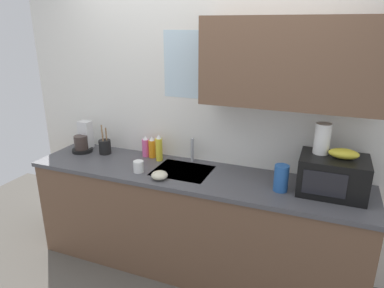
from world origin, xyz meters
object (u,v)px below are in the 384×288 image
Objects in this scene: banana_bunch at (344,154)px; paper_towel_roll at (322,139)px; microwave at (333,175)px; dish_soap_bottle_orange at (152,148)px; dish_soap_bottle_pink at (146,147)px; cereal_canister at (281,178)px; coffee_maker at (83,140)px; small_bowl at (159,175)px; mug_white at (139,167)px; dish_soap_bottle_yellow at (159,148)px; utensil_crock at (105,146)px.

paper_towel_roll is at bearing 161.57° from banana_bunch.
microwave is 2.35× the size of dish_soap_bottle_orange.
microwave is 0.27m from paper_towel_roll.
paper_towel_roll is at bearing -3.82° from dish_soap_bottle_pink.
banana_bunch is 0.45m from cereal_canister.
dish_soap_bottle_pink is at bearing 176.18° from paper_towel_roll.
cereal_canister is (1.18, -0.25, 0.01)m from dish_soap_bottle_orange.
dish_soap_bottle_orange is (0.68, 0.09, -0.01)m from coffee_maker.
dish_soap_bottle_orange is at bearing 174.60° from banana_bunch.
banana_bunch is 0.91× the size of paper_towel_roll.
microwave is at bearing 11.31° from small_bowl.
dish_soap_bottle_orange reaches higher than mug_white.
dish_soap_bottle_orange reaches higher than small_bowl.
mug_white is (-1.51, -0.19, -0.26)m from banana_bunch.
microwave reaches higher than mug_white.
coffee_maker is (-2.25, 0.06, -0.20)m from banana_bunch.
paper_towel_roll is 1.45m from dish_soap_bottle_orange.
paper_towel_roll is 0.40m from cereal_canister.
dish_soap_bottle_pink is at bearing 164.06° from dish_soap_bottle_yellow.
microwave is at bearing -27.38° from paper_towel_roll.
mug_white is (0.05, -0.34, -0.04)m from dish_soap_bottle_orange.
utensil_crock reaches higher than dish_soap_bottle_orange.
small_bowl is (-1.14, -0.30, -0.35)m from paper_towel_roll.
paper_towel_roll is at bearing 32.01° from cereal_canister.
dish_soap_bottle_pink is 0.40m from utensil_crock.
dish_soap_bottle_yellow reaches higher than dish_soap_bottle_orange.
small_bowl is at bearing -170.57° from cereal_canister.
dish_soap_bottle_pink is (-0.07, 0.00, 0.00)m from dish_soap_bottle_orange.
dish_soap_bottle_orange is (-0.09, 0.04, -0.02)m from dish_soap_bottle_yellow.
cereal_canister is 2.06× the size of mug_white.
dish_soap_bottle_yellow is at bearing 116.99° from small_bowl.
paper_towel_roll is at bearing -3.96° from dish_soap_bottle_orange.
coffee_maker reaches higher than small_bowl.
banana_bunch is at bearing -5.40° from dish_soap_bottle_orange.
paper_towel_roll is at bearing 152.62° from microwave.
microwave reaches higher than small_bowl.
banana_bunch is at bearing -4.02° from dish_soap_bottle_yellow.
cereal_canister is at bearing 9.43° from small_bowl.
dish_soap_bottle_orange is 0.72× the size of utensil_crock.
dish_soap_bottle_pink is 0.53m from small_bowl.
dish_soap_bottle_orange and cereal_canister have the same top height.
coffee_maker is at bearing -172.54° from dish_soap_bottle_orange.
cereal_canister is at bearing -11.33° from dish_soap_bottle_pink.
microwave reaches higher than dish_soap_bottle_pink.
utensil_crock is at bearing -176.49° from dish_soap_bottle_yellow.
small_bowl is (0.73, -0.32, -0.04)m from utensil_crock.
banana_bunch is at bearing -18.43° from paper_towel_roll.
coffee_maker is (-2.20, 0.06, -0.03)m from microwave.
cereal_canister is (1.24, -0.25, 0.01)m from dish_soap_bottle_pink.
dish_soap_bottle_yellow is 0.40m from small_bowl.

